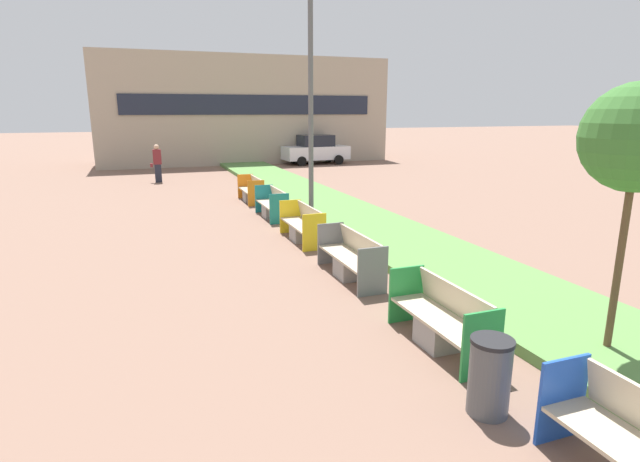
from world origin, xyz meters
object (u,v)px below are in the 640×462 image
bench_yellow_frame (303,227)px  litter_bin (490,376)px  bench_teal_frame (272,207)px  bench_orange_frame (252,192)px  bench_green_frame (441,323)px  sapling_tree_near (638,139)px  street_lamp_post (311,64)px  bench_grey_frame (351,261)px  parked_car_distant (316,150)px  pedestrian_walking (157,163)px

bench_yellow_frame → litter_bin: bearing=-93.1°
bench_teal_frame → bench_orange_frame: size_ratio=1.04×
bench_green_frame → sapling_tree_near: (2.02, -1.11, 2.70)m
street_lamp_post → sapling_tree_near: 8.98m
bench_grey_frame → parked_car_distant: size_ratio=0.52×
bench_green_frame → bench_grey_frame: 3.32m
street_lamp_post → pedestrian_walking: size_ratio=4.66×
bench_grey_frame → sapling_tree_near: bearing=-65.6°
bench_green_frame → parked_car_distant: 25.88m
bench_green_frame → bench_grey_frame: size_ratio=0.90×
litter_bin → sapling_tree_near: 3.61m
litter_bin → bench_orange_frame: bearing=88.3°
bench_grey_frame → litter_bin: bearing=-95.1°
bench_green_frame → sapling_tree_near: size_ratio=0.53×
bench_green_frame → bench_teal_frame: (-0.00, 9.71, -0.00)m
bench_grey_frame → sapling_tree_near: sapling_tree_near is taller
bench_teal_frame → street_lamp_post: 4.78m
litter_bin → sapling_tree_near: sapling_tree_near is taller
parked_car_distant → litter_bin: bearing=-108.5°
bench_grey_frame → parked_car_distant: 22.70m
street_lamp_post → parked_car_distant: 18.80m
bench_teal_frame → parked_car_distant: bearing=65.5°
bench_green_frame → parked_car_distant: parked_car_distant is taller
bench_yellow_frame → pedestrian_walking: bearing=103.4°
bench_grey_frame → bench_teal_frame: size_ratio=1.11×
street_lamp_post → sapling_tree_near: size_ratio=2.23×
bench_orange_frame → sapling_tree_near: 14.33m
bench_teal_frame → street_lamp_post: street_lamp_post is taller
bench_yellow_frame → sapling_tree_near: (2.02, -7.65, 2.70)m
bench_green_frame → bench_orange_frame: 12.81m
bench_green_frame → street_lamp_post: size_ratio=0.24×
bench_orange_frame → sapling_tree_near: (2.02, -13.93, 2.70)m
bench_grey_frame → street_lamp_post: street_lamp_post is taller
litter_bin → bench_teal_frame: bearing=87.8°
street_lamp_post → parked_car_distant: street_lamp_post is taller
street_lamp_post → sapling_tree_near: (1.40, -8.73, -1.56)m
bench_teal_frame → pedestrian_walking: 10.35m
sapling_tree_near → pedestrian_walking: sapling_tree_near is taller
bench_yellow_frame → bench_green_frame: bearing=-90.0°
bench_teal_frame → litter_bin: size_ratio=2.16×
sapling_tree_near → bench_grey_frame: bearing=114.4°
bench_orange_frame → bench_green_frame: bearing=-90.0°
street_lamp_post → parked_car_distant: size_ratio=1.97×
bench_green_frame → bench_orange_frame: bearing=90.0°
bench_green_frame → bench_teal_frame: bearing=90.0°
bench_grey_frame → bench_orange_frame: 9.49m
bench_grey_frame → litter_bin: bench_grey_frame is taller
sapling_tree_near → bench_teal_frame: bearing=100.6°
pedestrian_walking → bench_teal_frame: bearing=-72.5°
bench_teal_frame → parked_car_distant: size_ratio=0.47×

